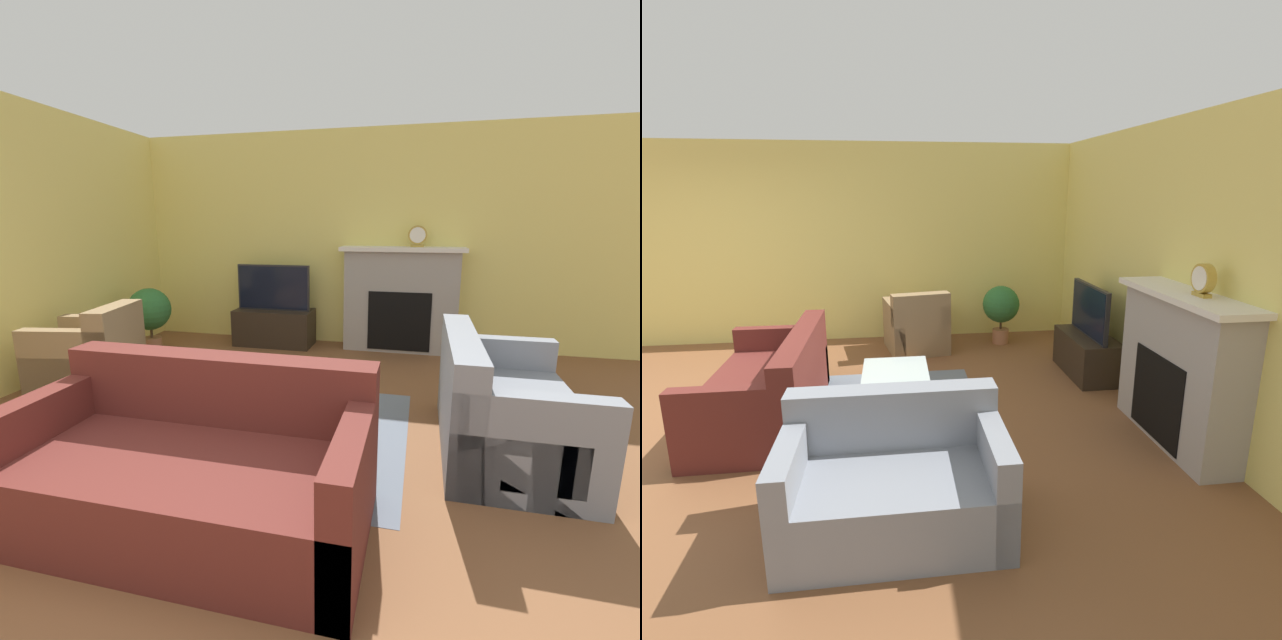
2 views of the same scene
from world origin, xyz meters
TOP-DOWN VIEW (x-y plane):
  - wall_back at (0.00, 4.69)m, footprint 8.00×0.06m
  - wall_left at (-2.53, 2.33)m, footprint 0.06×7.66m
  - area_rug at (0.08, 2.04)m, footprint 2.14×1.82m
  - fireplace at (0.95, 4.47)m, footprint 1.48×0.42m
  - tv_stand at (-0.66, 4.34)m, footprint 1.01×0.47m
  - tv at (-0.66, 4.34)m, footprint 0.95×0.06m
  - couch_sectional at (0.07, 0.99)m, footprint 1.84×0.93m
  - couch_loveseat at (1.77, 2.13)m, footprint 0.86×1.37m
  - armchair_by_window at (-1.82, 2.44)m, footprint 0.93×0.87m
  - coffee_table at (0.08, 2.15)m, footprint 0.94×0.62m
  - potted_plant at (-1.98, 3.61)m, footprint 0.50×0.50m
  - mantel_clock at (1.12, 4.48)m, footprint 0.22×0.07m

SIDE VIEW (x-z plane):
  - area_rug at x=0.08m, z-range 0.00..0.00m
  - tv_stand at x=-0.66m, z-range 0.00..0.47m
  - couch_sectional at x=0.07m, z-range -0.12..0.70m
  - couch_loveseat at x=1.77m, z-range -0.12..0.70m
  - armchair_by_window at x=-1.82m, z-range -0.11..0.71m
  - coffee_table at x=0.08m, z-range 0.16..0.56m
  - potted_plant at x=-1.98m, z-range 0.12..0.92m
  - fireplace at x=0.95m, z-range 0.03..1.31m
  - tv at x=-0.66m, z-range 0.47..1.05m
  - wall_back at x=0.00m, z-range 0.00..2.70m
  - wall_left at x=-2.53m, z-range 0.00..2.70m
  - mantel_clock at x=1.12m, z-range 1.29..1.54m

